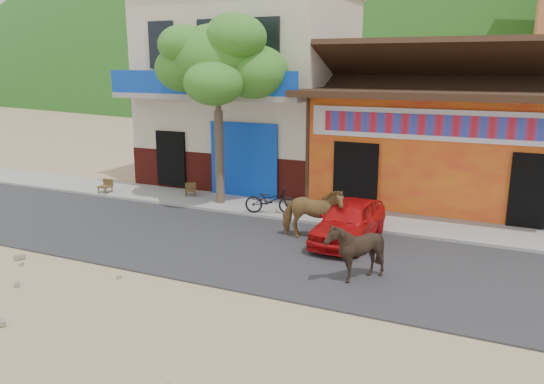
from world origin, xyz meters
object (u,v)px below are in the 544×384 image
at_px(tree, 218,111).
at_px(cow_tan, 312,213).
at_px(scooter, 271,200).
at_px(cafe_chair_left, 105,181).
at_px(cafe_chair_right, 190,184).
at_px(red_car, 349,221).
at_px(cow_dark, 355,251).

height_order(tree, cow_tan, tree).
bearing_deg(scooter, tree, 58.38).
bearing_deg(cafe_chair_left, cafe_chair_right, 15.81).
distance_m(scooter, cafe_chair_right, 3.55).
height_order(tree, scooter, tree).
bearing_deg(cafe_chair_right, cafe_chair_left, 165.49).
height_order(red_car, cafe_chair_left, red_car).
bearing_deg(tree, cow_tan, -27.38).
bearing_deg(tree, cafe_chair_left, -173.52).
relative_size(tree, cow_tan, 3.62).
relative_size(tree, cafe_chair_right, 7.47).
relative_size(cow_dark, cafe_chair_right, 1.64).
height_order(tree, red_car, tree).
bearing_deg(cow_dark, tree, -135.95).
bearing_deg(cow_tan, tree, 50.41).
distance_m(cow_tan, cafe_chair_right, 5.89).
height_order(cow_dark, scooter, cow_dark).
height_order(tree, cafe_chair_right, tree).
relative_size(cow_dark, cafe_chair_left, 1.51).
relative_size(cow_dark, red_car, 0.41).
bearing_deg(cow_tan, cafe_chair_left, 67.26).
bearing_deg(red_car, cafe_chair_left, 174.16).
distance_m(scooter, cafe_chair_left, 6.44).
bearing_deg(red_car, cow_tan, -163.16).
bearing_deg(scooter, red_car, -132.62).
xyz_separation_m(tree, cow_dark, (5.75, -4.27, -2.42)).
bearing_deg(cafe_chair_left, cow_dark, -20.73).
relative_size(cafe_chair_left, cafe_chair_right, 1.08).
relative_size(tree, cow_dark, 4.55).
height_order(cow_tan, scooter, cow_tan).
relative_size(cow_tan, scooter, 1.06).
bearing_deg(cafe_chair_left, scooter, -0.36).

